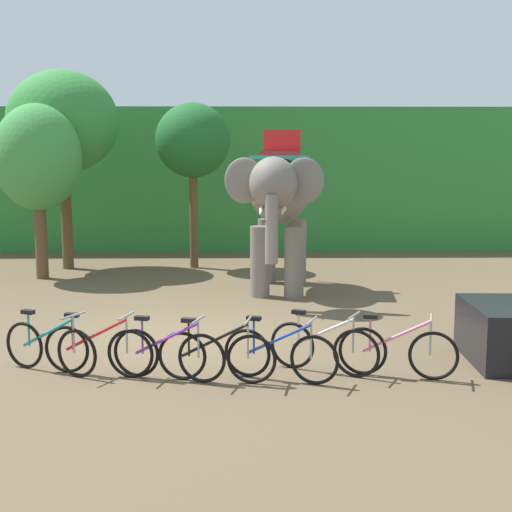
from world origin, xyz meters
The scene contains 13 objects.
ground_plane centered at (0.00, 0.00, 0.00)m, with size 80.00×80.00×0.00m, color brown.
foliage_hedge centered at (0.00, 13.98, 2.36)m, with size 36.00×6.00×4.72m, color #338438.
tree_far_right centered at (-4.10, 6.07, 3.09)m, with size 2.21×2.21×4.48m.
tree_far_left centered at (-3.83, 7.68, 4.06)m, with size 3.03×3.03×5.49m.
tree_left centered at (-0.27, 7.75, 3.55)m, with size 2.08×2.08×4.62m.
elephant centered at (1.96, 4.11, 2.20)m, with size 2.12×4.22×3.78m.
bike_teal centered at (-1.69, -2.00, 0.39)m, with size 1.55×0.85×0.92m.
bike_red centered at (-0.96, -2.13, 0.39)m, with size 1.67×0.60×0.92m.
bike_purple centered at (0.08, -2.36, 0.39)m, with size 1.66×0.64×0.92m.
bike_black centered at (0.77, -2.47, 0.39)m, with size 1.69×0.52×0.92m.
bike_blue centered at (1.67, -2.43, 0.39)m, with size 1.61×0.74×0.92m.
bike_white centered at (2.32, -2.07, 0.39)m, with size 1.55×0.86×0.92m.
bike_pink centered at (3.36, -2.30, 0.39)m, with size 1.66×0.63×0.92m.
Camera 1 is at (1.18, -12.08, 3.18)m, focal length 49.44 mm.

